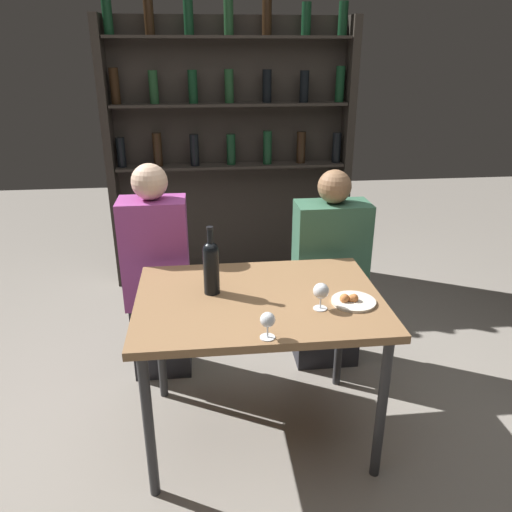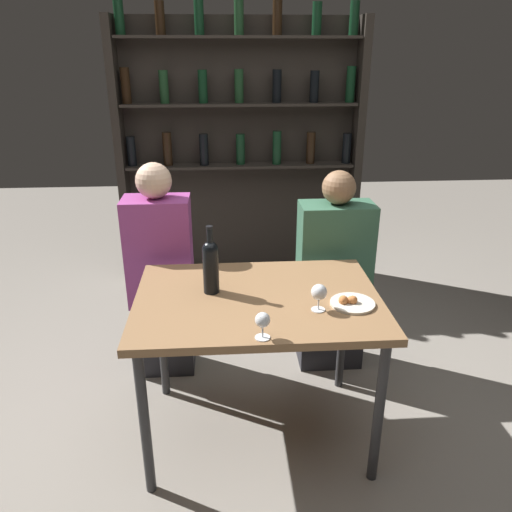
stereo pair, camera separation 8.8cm
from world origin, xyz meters
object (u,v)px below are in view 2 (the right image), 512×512
at_px(wine_bottle, 211,264).
at_px(food_plate_0, 351,302).
at_px(wine_glass_1, 319,293).
at_px(seated_person_left, 161,278).
at_px(wine_glass_0, 263,321).
at_px(seated_person_right, 333,279).

bearing_deg(wine_bottle, food_plate_0, -15.48).
xyz_separation_m(wine_glass_1, food_plate_0, (0.15, 0.04, -0.07)).
height_order(wine_glass_1, seated_person_left, seated_person_left).
xyz_separation_m(wine_bottle, food_plate_0, (0.61, -0.17, -0.13)).
relative_size(wine_glass_0, seated_person_left, 0.09).
bearing_deg(wine_glass_1, wine_glass_0, -141.08).
bearing_deg(seated_person_right, wine_glass_1, -107.70).
xyz_separation_m(wine_bottle, wine_glass_0, (0.20, -0.41, -0.06)).
bearing_deg(wine_bottle, seated_person_left, 119.60).
relative_size(wine_bottle, seated_person_left, 0.26).
bearing_deg(food_plate_0, seated_person_right, 83.44).
distance_m(wine_bottle, wine_glass_1, 0.50).
relative_size(wine_glass_1, food_plate_0, 0.62).
bearing_deg(food_plate_0, wine_glass_0, -149.19).
bearing_deg(wine_glass_0, wine_glass_1, 38.92).
bearing_deg(seated_person_left, food_plate_0, -37.30).
relative_size(food_plate_0, seated_person_left, 0.16).
bearing_deg(wine_bottle, seated_person_right, 37.09).
relative_size(food_plate_0, seated_person_right, 0.16).
bearing_deg(food_plate_0, wine_bottle, 164.52).
bearing_deg(wine_glass_1, seated_person_left, 136.02).
xyz_separation_m(wine_glass_1, seated_person_right, (0.23, 0.72, -0.28)).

